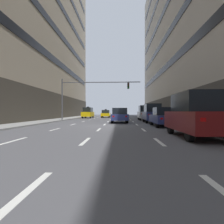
{
  "coord_description": "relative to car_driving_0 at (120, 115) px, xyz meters",
  "views": [
    {
      "loc": [
        1.5,
        -15.72,
        1.3
      ],
      "look_at": [
        -0.12,
        21.55,
        1.2
      ],
      "focal_mm": 28.62,
      "sensor_mm": 36.0,
      "label": 1
    }
  ],
  "objects": [
    {
      "name": "lane_stripe_l2_s3",
      "position": [
        -1.49,
        -8.04,
        -0.84
      ],
      "size": [
        0.16,
        2.0,
        0.01
      ],
      "primitive_type": "cube",
      "color": "silver",
      "rests_on": "ground"
    },
    {
      "name": "car_parked_3",
      "position": [
        3.83,
        6.59,
        0.26
      ],
      "size": [
        1.96,
        4.59,
        2.21
      ],
      "color": "black",
      "rests_on": "ground"
    },
    {
      "name": "lane_stripe_l2_s10",
      "position": [
        -1.49,
        26.96,
        -0.84
      ],
      "size": [
        0.16,
        2.0,
        0.01
      ],
      "primitive_type": "cube",
      "color": "silver",
      "rests_on": "ground"
    },
    {
      "name": "sidewalk_right",
      "position": [
        6.33,
        -5.04,
        -0.77
      ],
      "size": [
        2.89,
        80.0,
        0.14
      ],
      "primitive_type": "cube",
      "color": "gray",
      "rests_on": "ground"
    },
    {
      "name": "sidewalk_left",
      "position": [
        -9.3,
        -5.04,
        -0.77
      ],
      "size": [
        2.89,
        80.0,
        0.14
      ],
      "primitive_type": "cube",
      "color": "gray",
      "rests_on": "ground"
    },
    {
      "name": "taxi_driving_2",
      "position": [
        -3.0,
        17.83,
        -0.04
      ],
      "size": [
        1.86,
        4.33,
        1.79
      ],
      "color": "black",
      "rests_on": "ground"
    },
    {
      "name": "car_parked_0",
      "position": [
        3.83,
        -11.59,
        0.28
      ],
      "size": [
        1.95,
        4.66,
        2.25
      ],
      "color": "black",
      "rests_on": "ground"
    },
    {
      "name": "lane_stripe_l3_s8",
      "position": [
        1.7,
        16.96,
        -0.84
      ],
      "size": [
        0.16,
        2.0,
        0.01
      ],
      "primitive_type": "cube",
      "color": "silver",
      "rests_on": "ground"
    },
    {
      "name": "lane_stripe_l1_s5",
      "position": [
        -4.67,
        1.96,
        -0.84
      ],
      "size": [
        0.16,
        2.0,
        0.01
      ],
      "primitive_type": "cube",
      "color": "silver",
      "rests_on": "ground"
    },
    {
      "name": "lane_stripe_l1_s10",
      "position": [
        -4.67,
        26.96,
        -0.84
      ],
      "size": [
        0.16,
        2.0,
        0.01
      ],
      "primitive_type": "cube",
      "color": "silver",
      "rests_on": "ground"
    },
    {
      "name": "lane_stripe_l1_s3",
      "position": [
        -4.67,
        -8.04,
        -0.84
      ],
      "size": [
        0.16,
        2.0,
        0.01
      ],
      "primitive_type": "cube",
      "color": "silver",
      "rests_on": "ground"
    },
    {
      "name": "lane_stripe_l3_s9",
      "position": [
        1.7,
        21.96,
        -0.84
      ],
      "size": [
        0.16,
        2.0,
        0.01
      ],
      "primitive_type": "cube",
      "color": "silver",
      "rests_on": "ground"
    },
    {
      "name": "lane_stripe_l2_s6",
      "position": [
        -1.49,
        6.96,
        -0.84
      ],
      "size": [
        0.16,
        2.0,
        0.01
      ],
      "primitive_type": "cube",
      "color": "silver",
      "rests_on": "ground"
    },
    {
      "name": "lane_stripe_l3_s5",
      "position": [
        1.7,
        1.96,
        -0.84
      ],
      "size": [
        0.16,
        2.0,
        0.01
      ],
      "primitive_type": "cube",
      "color": "silver",
      "rests_on": "ground"
    },
    {
      "name": "lane_stripe_l1_s8",
      "position": [
        -4.67,
        16.96,
        -0.84
      ],
      "size": [
        0.16,
        2.0,
        0.01
      ],
      "primitive_type": "cube",
      "color": "silver",
      "rests_on": "ground"
    },
    {
      "name": "lane_stripe_l3_s6",
      "position": [
        1.7,
        6.96,
        -0.84
      ],
      "size": [
        0.16,
        2.0,
        0.01
      ],
      "primitive_type": "cube",
      "color": "silver",
      "rests_on": "ground"
    },
    {
      "name": "lane_stripe_l1_s6",
      "position": [
        -4.67,
        6.96,
        -0.84
      ],
      "size": [
        0.16,
        2.0,
        0.01
      ],
      "primitive_type": "cube",
      "color": "silver",
      "rests_on": "ground"
    },
    {
      "name": "lane_stripe_l2_s4",
      "position": [
        -1.49,
        -3.04,
        -0.84
      ],
      "size": [
        0.16,
        2.0,
        0.01
      ],
      "primitive_type": "cube",
      "color": "silver",
      "rests_on": "ground"
    },
    {
      "name": "lane_stripe_l3_s3",
      "position": [
        1.7,
        -8.04,
        -0.84
      ],
      "size": [
        0.16,
        2.0,
        0.01
      ],
      "primitive_type": "cube",
      "color": "silver",
      "rests_on": "ground"
    },
    {
      "name": "lane_stripe_l2_s8",
      "position": [
        -1.49,
        16.96,
        -0.84
      ],
      "size": [
        0.16,
        2.0,
        0.01
      ],
      "primitive_type": "cube",
      "color": "silver",
      "rests_on": "ground"
    },
    {
      "name": "lane_stripe_l3_s2",
      "position": [
        1.7,
        -13.04,
        -0.84
      ],
      "size": [
        0.16,
        2.0,
        0.01
      ],
      "primitive_type": "cube",
      "color": "silver",
      "rests_on": "ground"
    },
    {
      "name": "car_parked_1",
      "position": [
        3.83,
        -5.07,
        -0.02
      ],
      "size": [
        1.91,
        4.45,
        1.66
      ],
      "color": "black",
      "rests_on": "ground"
    },
    {
      "name": "taxi_driving_1",
      "position": [
        -6.36,
        14.69,
        0.21
      ],
      "size": [
        1.94,
        4.39,
        2.28
      ],
      "color": "black",
      "rests_on": "ground"
    },
    {
      "name": "car_driving_0",
      "position": [
        0.0,
        0.0,
        0.0
      ],
      "size": [
        1.94,
        4.56,
        1.7
      ],
      "color": "black",
      "rests_on": "ground"
    },
    {
      "name": "lane_stripe_l2_s2",
      "position": [
        -1.49,
        -13.04,
        -0.84
      ],
      "size": [
        0.16,
        2.0,
        0.01
      ],
      "primitive_type": "cube",
      "color": "silver",
      "rests_on": "ground"
    },
    {
      "name": "lane_stripe_l2_s7",
      "position": [
        -1.49,
        11.96,
        -0.84
      ],
      "size": [
        0.16,
        2.0,
        0.01
      ],
      "primitive_type": "cube",
      "color": "silver",
      "rests_on": "ground"
    },
    {
      "name": "lane_stripe_l2_s5",
      "position": [
        -1.49,
        1.96,
        -0.84
      ],
      "size": [
        0.16,
        2.0,
        0.01
      ],
      "primitive_type": "cube",
      "color": "silver",
      "rests_on": "ground"
    },
    {
      "name": "ground_plane",
      "position": [
        -1.49,
        -5.04,
        -0.84
      ],
      "size": [
        120.0,
        120.0,
        0.0
      ],
      "primitive_type": "plane",
      "color": "#515156"
    },
    {
      "name": "lane_stripe_l2_s1",
      "position": [
        -1.49,
        -18.04,
        -0.84
      ],
      "size": [
        0.16,
        2.0,
        0.01
      ],
      "primitive_type": "cube",
      "color": "silver",
      "rests_on": "ground"
    },
    {
      "name": "traffic_signal_0",
      "position": [
        -4.53,
        4.51,
        3.46
      ],
      "size": [
        11.24,
        0.35,
        5.85
      ],
      "color": "#4C4C51",
      "rests_on": "sidewalk_left"
    },
    {
      "name": "lane_stripe_l3_s10",
      "position": [
        1.7,
        26.96,
        -0.84
      ],
      "size": [
        0.16,
        2.0,
        0.01
      ],
      "primitive_type": "cube",
      "color": "silver",
      "rests_on": "ground"
    },
    {
      "name": "lane_stripe_l3_s7",
      "position": [
        1.7,
        11.96,
        -0.84
      ],
      "size": [
        0.16,
        2.0,
        0.01
      ],
      "primitive_type": "cube",
      "color": "silver",
      "rests_on": "ground"
    },
    {
      "name": "lane_stripe_l1_s4",
      "position": [
        -4.67,
        -3.04,
        -0.84
      ],
      "size": [
        0.16,
        2.0,
        0.01
      ],
      "primitive_type": "cube",
      "color": "silver",
      "rests_on": "ground"
    },
    {
      "name": "car_parked_2",
      "position": [
        3.83,
        0.46,
        0.25
      ],
      "size": [
        2.0,
        4.57,
        2.19
      ],
      "color": "black",
      "rests_on": "ground"
    },
    {
      "name": "lane_stripe_l1_s2",
      "position": [
        -4.67,
        -13.04,
        -0.84
      ],
      "size": [
        0.16,
        2.0,
        0.01
      ],
      "primitive_type": "cube",
      "color": "silver",
      "rests_on": "ground"
    },
    {
      "name": "lane_stripe_l1_s7",
      "position": [
        -4.67,
        11.96,
        -0.84
      ],
      "size": [
        0.16,
        2.0,
        0.01
      ],
      "primitive_type": "cube",
      "color": "silver",
      "rests_on": "ground"
    },
    {
      "name": "lane_stripe_l2_s9",
      "position": [
        -1.49,
        21.96,
        -0.84
      ],
      "size": [
        0.16,
        2.0,
        0.01
      ],
      "primitive_type": "cube",
      "color": "silver",
      "rests_on": "ground"
    },
    {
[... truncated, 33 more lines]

